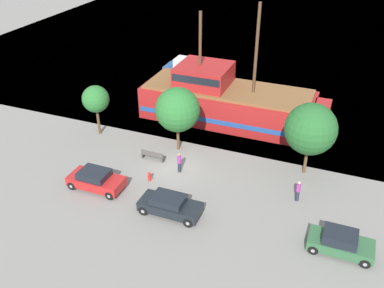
% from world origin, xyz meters
% --- Properties ---
extents(ground_plane, '(160.00, 160.00, 0.00)m').
position_xyz_m(ground_plane, '(0.00, 0.00, 0.00)').
color(ground_plane, gray).
extents(water_surface, '(80.00, 80.00, 0.00)m').
position_xyz_m(water_surface, '(0.00, 44.00, 0.00)').
color(water_surface, '#33566B').
rests_on(water_surface, ground).
extents(pirate_ship, '(17.48, 5.77, 11.36)m').
position_xyz_m(pirate_ship, '(1.13, 9.54, 1.98)').
color(pirate_ship, '#A31E1E').
rests_on(pirate_ship, water_surface).
extents(moored_boat_dockside, '(5.67, 2.53, 1.95)m').
position_xyz_m(moored_boat_dockside, '(-6.85, 19.18, 0.72)').
color(moored_boat_dockside, navy).
rests_on(moored_boat_dockside, water_surface).
extents(parked_car_curb_front, '(4.29, 1.86, 1.39)m').
position_xyz_m(parked_car_curb_front, '(1.95, -5.42, 0.71)').
color(parked_car_curb_front, black).
rests_on(parked_car_curb_front, ground_plane).
extents(parked_car_curb_mid, '(4.17, 1.98, 1.44)m').
position_xyz_m(parked_car_curb_mid, '(-4.39, -4.75, 0.72)').
color(parked_car_curb_mid, '#B21E1E').
rests_on(parked_car_curb_mid, ground_plane).
extents(parked_car_curb_rear, '(3.91, 1.86, 1.46)m').
position_xyz_m(parked_car_curb_rear, '(13.15, -4.86, 0.72)').
color(parked_car_curb_rear, '#2D5B38').
rests_on(parked_car_curb_rear, ground_plane).
extents(fire_hydrant, '(0.42, 0.25, 0.76)m').
position_xyz_m(fire_hydrant, '(-1.11, -2.47, 0.41)').
color(fire_hydrant, red).
rests_on(fire_hydrant, ground_plane).
extents(bench_promenade_east, '(1.96, 0.45, 0.85)m').
position_xyz_m(bench_promenade_east, '(-2.18, 0.30, 0.45)').
color(bench_promenade_east, '#4C4742').
rests_on(bench_promenade_east, ground_plane).
extents(pedestrian_walking_near, '(0.32, 0.32, 1.67)m').
position_xyz_m(pedestrian_walking_near, '(0.55, -0.47, 0.85)').
color(pedestrian_walking_near, '#232838').
rests_on(pedestrian_walking_near, ground_plane).
extents(pedestrian_walking_far, '(0.32, 0.32, 1.65)m').
position_xyz_m(pedestrian_walking_far, '(9.85, -0.71, 0.84)').
color(pedestrian_walking_far, '#232838').
rests_on(pedestrian_walking_far, ground_plane).
extents(tree_row_east, '(2.40, 2.40, 4.67)m').
position_xyz_m(tree_row_east, '(-8.72, 2.52, 3.45)').
color(tree_row_east, brown).
rests_on(tree_row_east, ground_plane).
extents(tree_row_mideast, '(3.72, 3.72, 5.64)m').
position_xyz_m(tree_row_mideast, '(-0.92, 2.67, 3.77)').
color(tree_row_mideast, brown).
rests_on(tree_row_mideast, ground_plane).
extents(tree_row_midwest, '(3.97, 3.97, 5.88)m').
position_xyz_m(tree_row_midwest, '(9.76, 3.12, 3.89)').
color(tree_row_midwest, brown).
rests_on(tree_row_midwest, ground_plane).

